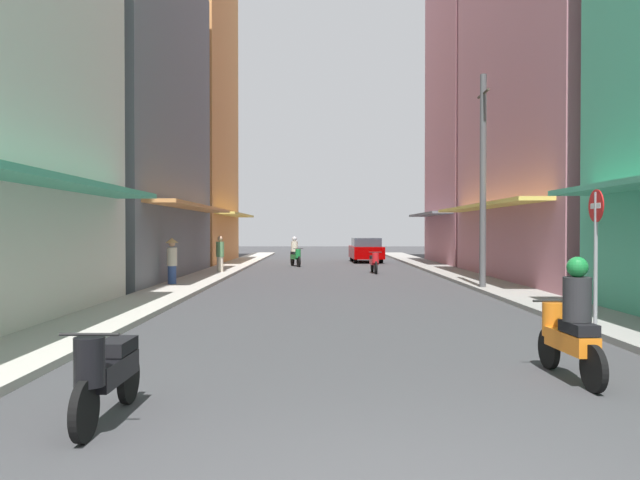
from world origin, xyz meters
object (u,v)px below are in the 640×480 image
object	(u,v)px
parked_car	(363,250)
motorbike_black	(104,372)
utility_pole	(480,180)
motorbike_orange	(568,325)
motorbike_red	(372,262)
motorbike_green	(293,253)
street_sign_no_entry	(593,241)
pedestrian_foreground	(169,260)
pedestrian_midway	(217,255)

from	to	relation	value
parked_car	motorbike_black	bearing A→B (deg)	-98.99
utility_pole	motorbike_orange	bearing A→B (deg)	-99.52
motorbike_red	motorbike_green	bearing A→B (deg)	125.34
motorbike_green	utility_pole	world-z (taller)	utility_pole
motorbike_black	utility_pole	xyz separation A→B (m)	(7.24, 13.30, 2.97)
motorbike_black	motorbike_orange	size ratio (longest dim) A/B	1.00
motorbike_orange	street_sign_no_entry	distance (m)	4.01
parked_car	pedestrian_foreground	xyz separation A→B (m)	(-7.68, -16.32, 0.19)
motorbike_orange	pedestrian_foreground	xyz separation A→B (m)	(-8.11, 12.71, 0.22)
motorbike_red	pedestrian_midway	bearing A→B (deg)	-172.58
parked_car	utility_pole	size ratio (longest dim) A/B	0.61
motorbike_black	pedestrian_midway	size ratio (longest dim) A/B	1.09
motorbike_red	pedestrian_midway	xyz separation A→B (m)	(-6.70, -0.87, 0.33)
motorbike_black	pedestrian_foreground	bearing A→B (deg)	101.06
motorbike_red	parked_car	xyz separation A→B (m)	(0.35, 9.51, 0.24)
motorbike_red	parked_car	bearing A→B (deg)	87.91
motorbike_green	pedestrian_foreground	distance (m)	12.58
pedestrian_midway	parked_car	bearing A→B (deg)	55.84
pedestrian_foreground	pedestrian_midway	bearing A→B (deg)	83.88
motorbike_green	utility_pole	xyz separation A→B (m)	(6.43, -13.17, 2.77)
motorbike_orange	utility_pole	xyz separation A→B (m)	(1.94, 11.58, 2.77)
motorbike_green	motorbike_orange	world-z (taller)	same
motorbike_black	motorbike_red	bearing A→B (deg)	77.99
motorbike_orange	street_sign_no_entry	xyz separation A→B (m)	(1.84, 3.41, 1.01)
motorbike_red	utility_pole	world-z (taller)	utility_pole
motorbike_green	utility_pole	bearing A→B (deg)	-63.99
motorbike_green	motorbike_red	distance (m)	6.41
pedestrian_foreground	street_sign_no_entry	bearing A→B (deg)	-43.04
motorbike_black	motorbike_red	world-z (taller)	same
pedestrian_midway	street_sign_no_entry	bearing A→B (deg)	-58.56
street_sign_no_entry	motorbike_black	bearing A→B (deg)	-144.29
pedestrian_foreground	pedestrian_midway	distance (m)	5.98
pedestrian_foreground	motorbike_orange	bearing A→B (deg)	-57.45
motorbike_red	pedestrian_midway	world-z (taller)	pedestrian_midway
motorbike_green	motorbike_red	size ratio (longest dim) A/B	0.97
utility_pole	street_sign_no_entry	world-z (taller)	utility_pole
motorbike_orange	motorbike_black	bearing A→B (deg)	-162.04
motorbike_black	pedestrian_foreground	xyz separation A→B (m)	(-2.82, 14.43, 0.43)
pedestrian_midway	street_sign_no_entry	distance (m)	17.88
motorbike_black	utility_pole	distance (m)	15.43
motorbike_green	motorbike_red	bearing A→B (deg)	-54.66
parked_car	pedestrian_midway	xyz separation A→B (m)	(-7.05, -10.38, 0.09)
street_sign_no_entry	utility_pole	bearing A→B (deg)	89.30
street_sign_no_entry	motorbike_red	bearing A→B (deg)	99.23
utility_pole	street_sign_no_entry	bearing A→B (deg)	-90.70
motorbike_black	street_sign_no_entry	size ratio (longest dim) A/B	0.68
motorbike_black	parked_car	world-z (taller)	parked_car
motorbike_orange	utility_pole	distance (m)	12.07
motorbike_green	motorbike_red	xyz separation A→B (m)	(3.71, -5.23, -0.20)
pedestrian_foreground	utility_pole	size ratio (longest dim) A/B	0.24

